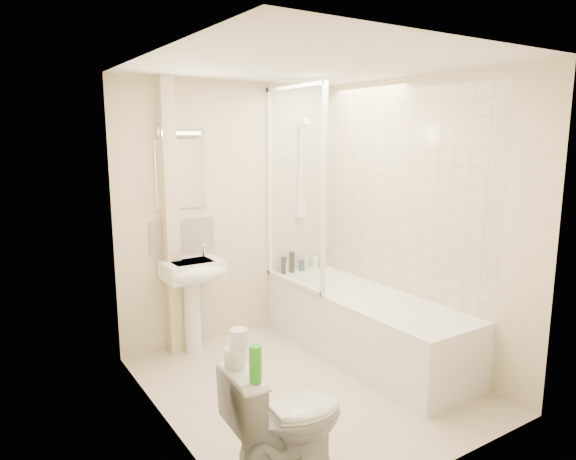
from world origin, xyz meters
TOP-DOWN VIEW (x-y plane):
  - floor at (0.00, 0.00)m, footprint 2.50×2.50m
  - wall_back at (0.00, 1.25)m, footprint 2.20×0.02m
  - wall_left at (-1.10, 0.00)m, footprint 0.02×2.50m
  - wall_right at (1.10, 0.00)m, footprint 0.02×2.50m
  - ceiling at (0.00, 0.00)m, footprint 2.20×2.50m
  - tile_back at (0.75, 1.24)m, footprint 0.70×0.01m
  - tile_right at (1.09, 0.20)m, footprint 0.01×2.10m
  - pipe_boxing at (-0.62, 1.19)m, footprint 0.12×0.12m
  - splashback at (-0.50, 1.24)m, footprint 0.60×0.02m
  - mirror at (-0.50, 1.24)m, footprint 0.46×0.01m
  - strip_light at (-0.50, 1.22)m, footprint 0.42×0.07m
  - bathtub at (0.75, 0.20)m, footprint 0.70×2.10m
  - shower_screen at (0.40, 0.80)m, footprint 0.04×0.92m
  - shower_fixture at (0.75, 1.19)m, footprint 0.10×0.16m
  - pedestal_sink at (-0.50, 1.01)m, footprint 0.49×0.47m
  - bottle_black_a at (0.52, 1.16)m, footprint 0.06×0.06m
  - bottle_white_a at (0.53, 1.16)m, footprint 0.06×0.06m
  - bottle_black_b at (0.62, 1.16)m, footprint 0.05×0.05m
  - bottle_blue at (0.73, 1.16)m, footprint 0.05×0.05m
  - bottle_cream at (0.78, 1.16)m, footprint 0.05×0.05m
  - bottle_white_b at (0.91, 1.16)m, footprint 0.06×0.06m
  - bottle_green at (0.93, 1.16)m, footprint 0.06×0.06m
  - toilet at (-0.72, -0.81)m, footprint 0.48×0.73m
  - toilet_roll_lower at (-0.99, -0.73)m, footprint 0.12×0.12m
  - toilet_roll_upper at (-0.97, -0.73)m, footprint 0.10×0.10m
  - green_bottle at (-0.98, -0.93)m, footprint 0.06×0.06m

SIDE VIEW (x-z plane):
  - floor at x=0.00m, z-range 0.00..0.00m
  - bathtub at x=0.75m, z-range 0.01..0.56m
  - toilet at x=-0.72m, z-range 0.00..0.69m
  - bottle_green at x=0.93m, z-range 0.55..0.63m
  - bottle_blue at x=0.73m, z-range 0.55..0.66m
  - bottle_white_b at x=0.91m, z-range 0.55..0.67m
  - bottle_white_a at x=0.53m, z-range 0.55..0.68m
  - bottle_cream at x=0.78m, z-range 0.55..0.70m
  - bottle_black_a at x=0.52m, z-range 0.55..0.72m
  - bottle_black_b at x=0.62m, z-range 0.55..0.76m
  - pedestal_sink at x=-0.50m, z-range 0.19..1.15m
  - toilet_roll_lower at x=-0.99m, z-range 0.69..0.80m
  - green_bottle at x=-0.98m, z-range 0.69..0.88m
  - toilet_roll_upper at x=-0.97m, z-range 0.80..0.90m
  - splashback at x=-0.50m, z-range 0.88..1.18m
  - wall_back at x=0.00m, z-range 0.00..2.40m
  - wall_left at x=-1.10m, z-range 0.00..2.40m
  - wall_right at x=1.10m, z-range 0.00..2.40m
  - pipe_boxing at x=-0.62m, z-range 0.00..2.40m
  - tile_back at x=0.75m, z-range 0.55..2.30m
  - tile_right at x=1.09m, z-range 0.55..2.30m
  - shower_screen at x=0.40m, z-range 0.55..2.35m
  - shower_fixture at x=0.75m, z-range 1.05..2.04m
  - mirror at x=-0.50m, z-range 1.28..1.88m
  - strip_light at x=-0.50m, z-range 1.92..1.98m
  - ceiling at x=0.00m, z-range 2.39..2.41m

